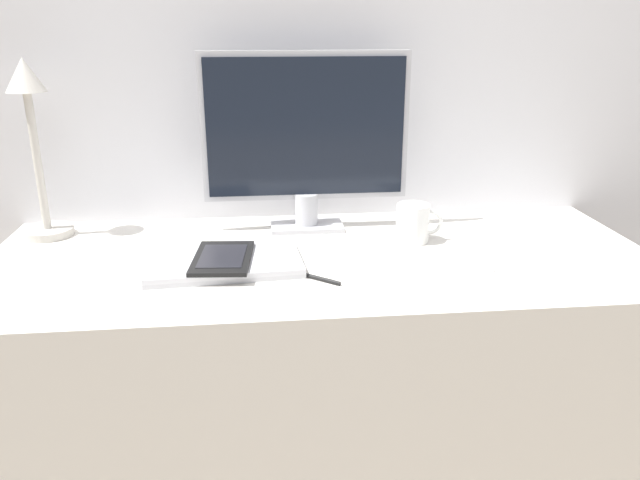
% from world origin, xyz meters
% --- Properties ---
extents(wall_back, '(3.60, 0.05, 2.40)m').
position_xyz_m(wall_back, '(0.00, 0.58, 1.20)').
color(wall_back, silver).
rests_on(wall_back, ground_plane).
extents(desk, '(1.54, 0.65, 0.71)m').
position_xyz_m(desk, '(0.00, 0.23, 0.36)').
color(desk, silver).
rests_on(desk, ground_plane).
extents(monitor, '(0.52, 0.11, 0.45)m').
position_xyz_m(monitor, '(-0.02, 0.44, 0.95)').
color(monitor, '#B7B7BC').
rests_on(monitor, desk).
extents(keyboard, '(0.32, 0.12, 0.01)m').
position_xyz_m(keyboard, '(0.20, 0.14, 0.72)').
color(keyboard, silver).
rests_on(keyboard, desk).
extents(laptop, '(0.35, 0.24, 0.02)m').
position_xyz_m(laptop, '(-0.22, 0.19, 0.72)').
color(laptop, '#BCBCC1').
rests_on(laptop, desk).
extents(ereader, '(0.14, 0.21, 0.01)m').
position_xyz_m(ereader, '(-0.22, 0.17, 0.74)').
color(ereader, black).
rests_on(ereader, laptop).
extents(desk_lamp, '(0.12, 0.12, 0.43)m').
position_xyz_m(desk_lamp, '(-0.67, 0.44, 0.97)').
color(desk_lamp, '#BCB7AD').
rests_on(desk_lamp, desk).
extents(coffee_mug, '(0.12, 0.08, 0.09)m').
position_xyz_m(coffee_mug, '(0.23, 0.30, 0.76)').
color(coffee_mug, white).
rests_on(coffee_mug, desk).
extents(pen, '(0.12, 0.10, 0.01)m').
position_xyz_m(pen, '(-0.04, 0.09, 0.71)').
color(pen, black).
rests_on(pen, desk).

